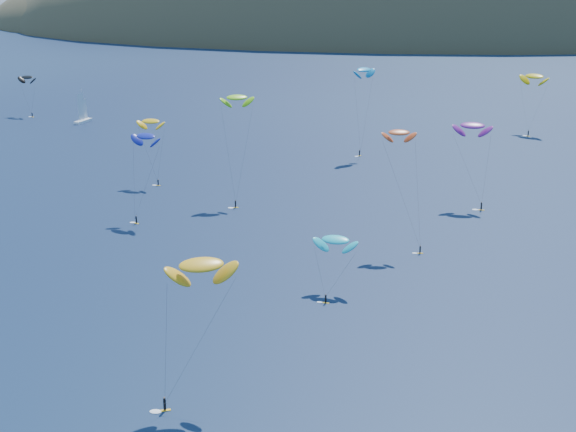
# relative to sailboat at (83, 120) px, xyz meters

# --- Properties ---
(island) EXTENTS (730.00, 300.00, 210.00)m
(island) POSITION_rel_sailboat_xyz_m (126.01, 359.77, -11.71)
(island) COLOR #3D3526
(island) RESTS_ON ground
(sailboat) EXTENTS (10.06, 8.77, 12.06)m
(sailboat) POSITION_rel_sailboat_xyz_m (0.00, 0.00, 0.00)
(sailboat) COLOR white
(sailboat) RESTS_ON ground
(kitesurfer_1) EXTENTS (7.75, 7.16, 18.36)m
(kitesurfer_1) POSITION_rel_sailboat_xyz_m (46.84, -70.50, 15.27)
(kitesurfer_1) COLOR yellow
(kitesurfer_1) RESTS_ON ground
(kitesurfer_2) EXTENTS (10.58, 11.99, 21.25)m
(kitesurfer_2) POSITION_rel_sailboat_xyz_m (84.50, -173.24, 17.56)
(kitesurfer_2) COLOR yellow
(kitesurfer_2) RESTS_ON ground
(kitesurfer_3) EXTENTS (8.82, 14.98, 27.12)m
(kitesurfer_3) POSITION_rel_sailboat_xyz_m (72.00, -79.98, 23.83)
(kitesurfer_3) COLOR yellow
(kitesurfer_3) RESTS_ON ground
(kitesurfer_4) EXTENTS (8.35, 10.62, 27.54)m
(kitesurfer_4) POSITION_rel_sailboat_xyz_m (101.45, -31.14, 24.18)
(kitesurfer_4) COLOR yellow
(kitesurfer_4) RESTS_ON ground
(kitesurfer_5) EXTENTS (8.43, 10.42, 11.45)m
(kitesurfer_5) POSITION_rel_sailboat_xyz_m (100.54, -135.71, 8.24)
(kitesurfer_5) COLOR yellow
(kitesurfer_5) RESTS_ON ground
(kitesurfer_6) EXTENTS (9.42, 10.90, 21.47)m
(kitesurfer_6) POSITION_rel_sailboat_xyz_m (129.64, -77.75, 17.91)
(kitesurfer_6) COLOR yellow
(kitesurfer_6) RESTS_ON ground
(kitesurfer_9) EXTENTS (9.52, 10.21, 25.49)m
(kitesurfer_9) POSITION_rel_sailboat_xyz_m (111.60, -108.74, 22.53)
(kitesurfer_9) COLOR yellow
(kitesurfer_9) RESTS_ON ground
(kitesurfer_10) EXTENTS (8.73, 11.23, 20.99)m
(kitesurfer_10) POSITION_rel_sailboat_xyz_m (54.01, -98.38, 17.76)
(kitesurfer_10) COLOR yellow
(kitesurfer_10) RESTS_ON ground
(kitesurfer_11) EXTENTS (10.89, 16.16, 21.30)m
(kitesurfer_11) POSITION_rel_sailboat_xyz_m (157.86, 7.55, 17.48)
(kitesurfer_11) COLOR yellow
(kitesurfer_11) RESTS_ON ground
(kitesurfer_12) EXTENTS (8.42, 9.18, 16.00)m
(kitesurfer_12) POSITION_rel_sailboat_xyz_m (-25.54, 12.48, 12.83)
(kitesurfer_12) COLOR yellow
(kitesurfer_12) RESTS_ON ground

